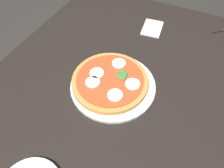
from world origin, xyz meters
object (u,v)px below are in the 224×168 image
dining_table (107,111)px  serving_tray (112,85)px  pizza (110,80)px  napkin (152,28)px  knife (224,30)px

dining_table → serving_tray: bearing=4.0°
pizza → napkin: (0.41, -0.04, -0.02)m
dining_table → napkin: size_ratio=11.18×
dining_table → knife: bearing=-29.8°
pizza → dining_table: bearing=-167.6°
serving_tray → napkin: size_ratio=2.51×
serving_tray → pizza: size_ratio=1.12×
serving_tray → pizza: 0.02m
dining_table → napkin: napkin is taller
pizza → knife: size_ratio=2.11×
serving_tray → knife: 0.65m
pizza → napkin: pizza is taller
dining_table → knife: size_ratio=10.55×
knife → napkin: bearing=113.4°
knife → dining_table: bearing=150.2°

